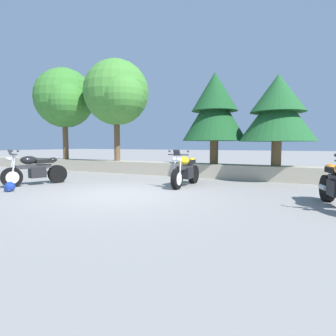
{
  "coord_description": "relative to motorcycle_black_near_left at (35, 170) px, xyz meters",
  "views": [
    {
      "loc": [
        4.49,
        -5.95,
        1.33
      ],
      "look_at": [
        0.87,
        1.2,
        0.65
      ],
      "focal_mm": 29.68,
      "sensor_mm": 36.0,
      "label": 1
    }
  ],
  "objects": [
    {
      "name": "leafy_tree_mid_left",
      "position": [
        -0.11,
        4.65,
        3.24
      ],
      "size": [
        3.22,
        3.07,
        4.78
      ],
      "color": "brown",
      "rests_on": "stone_wall"
    },
    {
      "name": "motorcycle_yellow_centre",
      "position": [
        4.51,
        2.01,
        0.0
      ],
      "size": [
        0.67,
        2.06,
        1.18
      ],
      "color": "black",
      "rests_on": "ground"
    },
    {
      "name": "rider_helmet",
      "position": [
        0.47,
        -1.19,
        -0.35
      ],
      "size": [
        0.28,
        0.28,
        0.28
      ],
      "color": "navy",
      "rests_on": "ground"
    },
    {
      "name": "motorcycle_black_near_left",
      "position": [
        0.0,
        0.0,
        0.0
      ],
      "size": [
        0.93,
        2.01,
        1.18
      ],
      "color": "black",
      "rests_on": "ground"
    },
    {
      "name": "pine_tree_far_right",
      "position": [
        6.95,
        4.67,
        2.1
      ],
      "size": [
        2.7,
        2.7,
        3.29
      ],
      "color": "brown",
      "rests_on": "stone_wall"
    },
    {
      "name": "stone_wall",
      "position": [
        3.51,
        4.65,
        -0.21
      ],
      "size": [
        36.0,
        0.8,
        0.55
      ],
      "primitive_type": "cube",
      "color": "#A89E89",
      "rests_on": "ground"
    },
    {
      "name": "leafy_tree_far_left",
      "position": [
        -3.36,
        4.49,
        3.19
      ],
      "size": [
        3.21,
        3.05,
        4.73
      ],
      "color": "brown",
      "rests_on": "stone_wall"
    },
    {
      "name": "pine_tree_mid_right",
      "position": [
        4.55,
        4.87,
        2.31
      ],
      "size": [
        2.57,
        2.57,
        3.68
      ],
      "color": "brown",
      "rests_on": "stone_wall"
    },
    {
      "name": "ground_plane",
      "position": [
        3.51,
        -0.15,
        -0.49
      ],
      "size": [
        120.0,
        120.0,
        0.0
      ],
      "primitive_type": "plane",
      "color": "gray"
    }
  ]
}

